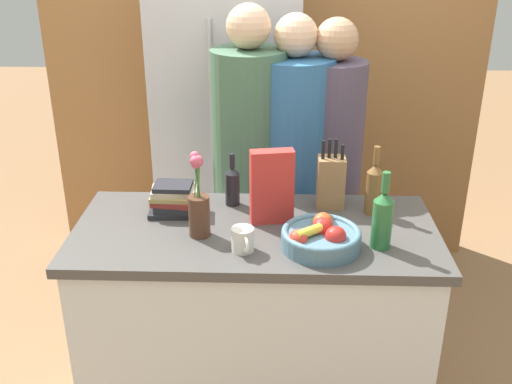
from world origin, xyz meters
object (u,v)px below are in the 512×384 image
(book_stack, at_px, (174,199))
(bottle_vinegar, at_px, (382,218))
(bottle_oil, at_px, (374,187))
(person_at_sink, at_px, (249,164))
(coffee_mug, at_px, (243,240))
(person_in_red_tee, at_px, (330,169))
(cereal_box, at_px, (272,187))
(flower_vase, at_px, (199,205))
(knife_block, at_px, (331,181))
(person_in_blue, at_px, (292,170))
(fruit_bowl, at_px, (321,236))
(bottle_wine, at_px, (232,185))
(refrigerator, at_px, (229,125))

(book_stack, xyz_separation_m, bottle_vinegar, (0.81, -0.26, 0.06))
(bottle_oil, distance_m, person_at_sink, 0.69)
(coffee_mug, relative_size, person_in_red_tee, 0.07)
(cereal_box, height_order, bottle_oil, cereal_box)
(bottle_vinegar, xyz_separation_m, person_at_sink, (-0.52, 0.73, -0.09))
(flower_vase, distance_m, bottle_vinegar, 0.68)
(book_stack, bearing_deg, knife_block, 7.53)
(bottle_oil, xyz_separation_m, bottle_vinegar, (-0.01, -0.28, 0.00))
(flower_vase, bearing_deg, person_in_blue, 61.17)
(fruit_bowl, distance_m, bottle_wine, 0.51)
(flower_vase, relative_size, cereal_box, 1.12)
(person_in_red_tee, bearing_deg, bottle_oil, -85.86)
(flower_vase, relative_size, coffee_mug, 2.87)
(bottle_wine, relative_size, person_in_blue, 0.14)
(bottle_oil, relative_size, person_in_blue, 0.17)
(refrigerator, relative_size, flower_vase, 5.79)
(person_at_sink, relative_size, person_in_red_tee, 1.04)
(knife_block, distance_m, person_in_red_tee, 0.42)
(flower_vase, height_order, person_in_blue, person_in_blue)
(bottle_vinegar, bearing_deg, book_stack, 162.28)
(coffee_mug, bearing_deg, flower_vase, 146.22)
(flower_vase, bearing_deg, bottle_oil, 17.53)
(fruit_bowl, bearing_deg, person_in_blue, 96.64)
(coffee_mug, xyz_separation_m, book_stack, (-0.30, 0.31, 0.02))
(coffee_mug, height_order, person_at_sink, person_at_sink)
(fruit_bowl, xyz_separation_m, person_in_red_tee, (0.09, 0.76, -0.04))
(cereal_box, xyz_separation_m, coffee_mug, (-0.10, -0.24, -0.11))
(person_in_blue, bearing_deg, coffee_mug, -76.21)
(book_stack, bearing_deg, person_at_sink, 58.58)
(cereal_box, distance_m, bottle_oil, 0.43)
(refrigerator, bearing_deg, person_in_red_tee, -45.75)
(book_stack, distance_m, bottle_wine, 0.25)
(flower_vase, distance_m, person_at_sink, 0.69)
(refrigerator, relative_size, bottle_wine, 8.52)
(bottle_oil, height_order, person_in_red_tee, person_in_red_tee)
(refrigerator, xyz_separation_m, book_stack, (-0.14, -1.04, 0.02))
(coffee_mug, height_order, bottle_oil, bottle_oil)
(person_at_sink, bearing_deg, person_in_blue, -6.75)
(fruit_bowl, height_order, person_in_blue, person_in_blue)
(book_stack, height_order, person_at_sink, person_at_sink)
(refrigerator, distance_m, person_in_blue, 0.66)
(cereal_box, relative_size, book_stack, 1.45)
(book_stack, relative_size, person_at_sink, 0.12)
(coffee_mug, bearing_deg, person_at_sink, 90.85)
(cereal_box, bearing_deg, bottle_wine, 137.40)
(person_in_red_tee, bearing_deg, flower_vase, -141.28)
(book_stack, height_order, person_in_blue, person_in_blue)
(knife_block, height_order, bottle_vinegar, knife_block)
(refrigerator, xyz_separation_m, bottle_oil, (0.67, -1.01, 0.07))
(bottle_vinegar, relative_size, person_at_sink, 0.17)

